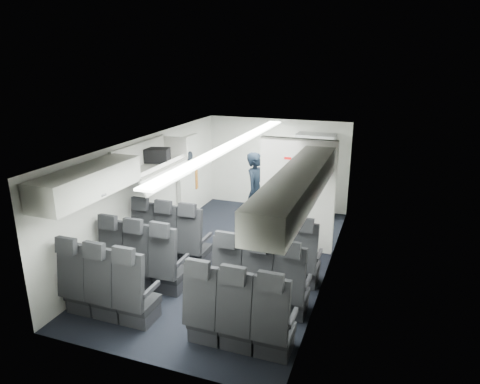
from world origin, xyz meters
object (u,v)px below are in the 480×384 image
Objects in this scene: boarding_door at (188,178)px; flight_attendant at (256,192)px; seat_row_front at (221,250)px; galley_unit at (314,176)px; seat_row_rear at (170,305)px; seat_row_mid at (199,274)px; carry_on_bag at (157,155)px.

boarding_door reaches higher than flight_attendant.
seat_row_front is 2.03m from flight_attendant.
seat_row_rear is at bearing -100.65° from galley_unit.
seat_row_mid is at bearing -102.88° from galley_unit.
galley_unit is (0.95, 4.15, 0.55)m from seat_row_mid.
seat_row_rear is 3.80m from flight_attendant.
seat_row_mid is 4.30m from galley_unit.
seat_row_rear is at bearing -67.13° from boarding_door.
boarding_door is at bearing 112.87° from seat_row_rear.
carry_on_bag is (-1.45, 0.52, 1.41)m from seat_row_front.
galley_unit is 2.84m from boarding_door.
boarding_door is (-1.64, 3.89, 0.55)m from seat_row_rear.
seat_row_mid is 1.99× the size of flight_attendant.
seat_row_front is 1.80m from seat_row_rear.
seat_row_rear is (0.00, -0.90, 0.00)m from seat_row_mid.
seat_row_front is at bearing -171.48° from flight_attendant.
boarding_door reaches higher than seat_row_rear.
boarding_door is 1.80m from carry_on_bag.
flight_attendant reaches higher than seat_row_front.
flight_attendant is (-0.97, -1.27, -0.11)m from galley_unit.
seat_row_mid and seat_row_rear have the same top height.
boarding_door is at bearing 128.16° from seat_row_front.
seat_row_front is 1.99× the size of flight_attendant.
seat_row_rear is (0.00, -1.80, 0.00)m from seat_row_front.
flight_attendant is at bearing 90.32° from seat_row_rear.
seat_row_front is 1.00× the size of seat_row_rear.
boarding_door is (-2.59, -1.17, 0.00)m from galley_unit.
flight_attendant reaches higher than seat_row_rear.
galley_unit reaches higher than seat_row_mid.
seat_row_mid is at bearing -61.23° from boarding_door.
carry_on_bag reaches higher than seat_row_front.
carry_on_bag is at bearing 143.60° from flight_attendant.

